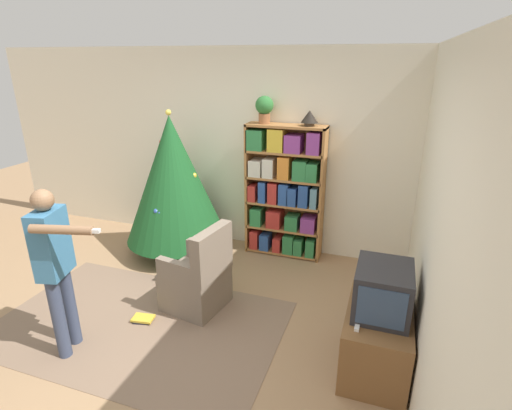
% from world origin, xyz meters
% --- Properties ---
extents(ground_plane, '(14.00, 14.00, 0.00)m').
position_xyz_m(ground_plane, '(0.00, 0.00, 0.00)').
color(ground_plane, '#9E7A56').
extents(wall_back, '(8.00, 0.10, 2.60)m').
position_xyz_m(wall_back, '(0.00, 2.27, 1.30)').
color(wall_back, silver).
rests_on(wall_back, ground_plane).
extents(wall_right, '(0.10, 8.00, 2.60)m').
position_xyz_m(wall_right, '(2.02, 0.00, 1.30)').
color(wall_right, silver).
rests_on(wall_right, ground_plane).
extents(area_rug, '(2.76, 1.72, 0.01)m').
position_xyz_m(area_rug, '(-0.52, 0.11, 0.00)').
color(area_rug, '#7F6651').
rests_on(area_rug, ground_plane).
extents(bookshelf, '(0.99, 0.28, 1.71)m').
position_xyz_m(bookshelf, '(0.40, 2.06, 0.88)').
color(bookshelf, '#A8703D').
rests_on(bookshelf, ground_plane).
extents(tv_stand, '(0.52, 0.86, 0.54)m').
position_xyz_m(tv_stand, '(1.69, 0.29, 0.27)').
color(tv_stand, brown).
rests_on(tv_stand, ground_plane).
extents(television, '(0.43, 0.51, 0.40)m').
position_xyz_m(television, '(1.69, 0.29, 0.74)').
color(television, '#28282D').
rests_on(television, tv_stand).
extents(game_remote, '(0.04, 0.12, 0.02)m').
position_xyz_m(game_remote, '(1.54, 0.03, 0.55)').
color(game_remote, white).
rests_on(game_remote, tv_stand).
extents(christmas_tree, '(1.29, 1.29, 1.88)m').
position_xyz_m(christmas_tree, '(-0.93, 1.62, 1.01)').
color(christmas_tree, '#4C3323').
rests_on(christmas_tree, ground_plane).
extents(armchair, '(0.65, 0.65, 0.92)m').
position_xyz_m(armchair, '(-0.10, 0.58, 0.32)').
color(armchair, '#7A6B5B').
rests_on(armchair, ground_plane).
extents(standing_person, '(0.70, 0.46, 1.51)m').
position_xyz_m(standing_person, '(-0.89, -0.38, 0.89)').
color(standing_person, '#38425B').
rests_on(standing_person, ground_plane).
extents(potted_plant, '(0.22, 0.22, 0.33)m').
position_xyz_m(potted_plant, '(0.13, 2.06, 1.90)').
color(potted_plant, '#935B38').
rests_on(potted_plant, bookshelf).
extents(table_lamp, '(0.20, 0.20, 0.18)m').
position_xyz_m(table_lamp, '(0.68, 2.06, 1.81)').
color(table_lamp, '#473828').
rests_on(table_lamp, bookshelf).
extents(book_pile_near_tree, '(0.23, 0.19, 0.09)m').
position_xyz_m(book_pile_near_tree, '(-0.51, 1.35, 0.04)').
color(book_pile_near_tree, '#232328').
rests_on(book_pile_near_tree, ground_plane).
extents(book_pile_by_chair, '(0.23, 0.18, 0.04)m').
position_xyz_m(book_pile_by_chair, '(-0.51, 0.18, 0.02)').
color(book_pile_by_chair, '#232328').
rests_on(book_pile_by_chair, ground_plane).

